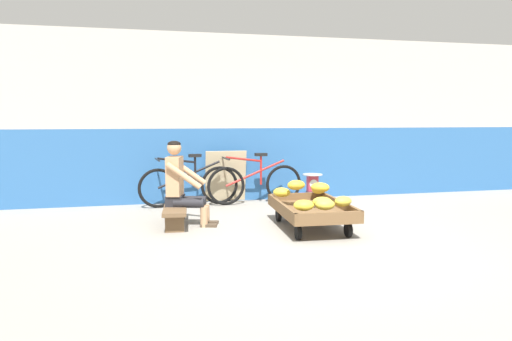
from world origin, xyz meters
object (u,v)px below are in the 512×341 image
banana_cart (311,211)px  vendor_seated (181,184)px  plastic_crate (312,203)px  weighing_scale (312,183)px  bicycle_near_left (189,185)px  sign_board (226,176)px  low_bench (175,211)px  bicycle_far_left (255,183)px

banana_cart → vendor_seated: size_ratio=1.29×
banana_cart → plastic_crate: (0.38, 1.00, -0.09)m
plastic_crate → weighing_scale: (-0.00, -0.00, 0.30)m
vendor_seated → bicycle_near_left: 1.41m
vendor_seated → sign_board: (0.86, 1.62, -0.12)m
plastic_crate → bicycle_near_left: 2.04m
vendor_seated → bicycle_near_left: bearing=81.1°
banana_cart → bicycle_near_left: bearing=125.9°
banana_cart → low_bench: 1.82m
vendor_seated → sign_board: size_ratio=1.28×
low_bench → plastic_crate: plastic_crate is taller
banana_cart → weighing_scale: 1.09m
bicycle_near_left → sign_board: sign_board is taller
low_bench → sign_board: bearing=59.3°
plastic_crate → weighing_scale: size_ratio=1.20×
banana_cart → bicycle_far_left: (-0.31, 1.92, 0.11)m
bicycle_near_left → low_bench: bearing=-102.5°
weighing_scale → bicycle_near_left: bicycle_near_left is taller
sign_board → banana_cart: bearing=-70.8°
low_bench → weighing_scale: weighing_scale is taller
plastic_crate → bicycle_far_left: (-0.69, 0.92, 0.20)m
vendor_seated → plastic_crate: vendor_seated is taller
bicycle_near_left → bicycle_far_left: (1.10, -0.03, 0.00)m
weighing_scale → bicycle_near_left: 2.03m
bicycle_near_left → sign_board: size_ratio=1.86×
banana_cart → weighing_scale: bearing=69.2°
bicycle_far_left → plastic_crate: bearing=-53.2°
bicycle_near_left → weighing_scale: bearing=-28.0°
weighing_scale → bicycle_far_left: bearing=126.8°
banana_cart → vendor_seated: vendor_seated is taller
vendor_seated → plastic_crate: 2.09m
banana_cart → sign_board: size_ratio=1.66×
sign_board → bicycle_near_left: bearing=-159.2°
vendor_seated → weighing_scale: size_ratio=3.80×
sign_board → plastic_crate: bearing=-46.3°
bicycle_near_left → sign_board: 0.70m
bicycle_far_left → sign_board: size_ratio=1.87×
low_bench → weighing_scale: bearing=10.7°
bicycle_near_left → bicycle_far_left: bearing=-1.7°
banana_cart → weighing_scale: size_ratio=4.91×
banana_cart → bicycle_near_left: bicycle_near_left is taller
vendor_seated → weighing_scale: 2.05m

